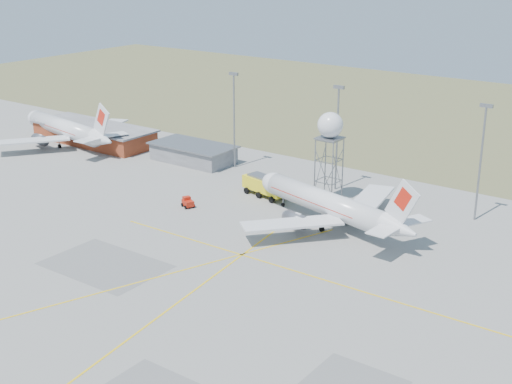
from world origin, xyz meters
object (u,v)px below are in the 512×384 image
Objects in this scene: airliner_main at (329,204)px; baggage_tug at (188,203)px; airliner_far at (66,129)px; radar_tower at (329,152)px; fire_truck at (267,187)px.

airliner_main reaches higher than baggage_tug.
airliner_far is 13.05× the size of baggage_tug.
fire_truck is at bearing -156.54° from radar_tower.
airliner_main reaches higher than fire_truck.
airliner_main is 12.55× the size of baggage_tug.
airliner_far is 60.58m from fire_truck.
radar_tower is at bearing 35.67° from fire_truck.
fire_truck is (60.50, -2.41, -1.96)m from airliner_far.
airliner_main is 78.01m from airliner_far.
baggage_tug is at bearing -109.70° from fire_truck.
baggage_tug is at bearing -136.68° from radar_tower.
fire_truck is 15.66m from baggage_tug.
airliner_far is at bearing -171.73° from baggage_tug.
fire_truck is (-17.07, 5.86, -1.85)m from airliner_main.
radar_tower is at bearing 68.28° from baggage_tug.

